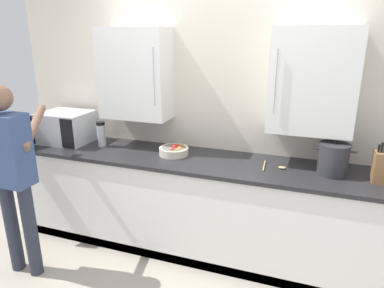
% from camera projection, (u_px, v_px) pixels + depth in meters
% --- Properties ---
extents(back_wall_tiled, '(4.26, 0.44, 2.50)m').
position_uv_depth(back_wall_tiled, '(221.00, 106.00, 3.20)').
color(back_wall_tiled, beige).
rests_on(back_wall_tiled, ground_plane).
extents(counter_unit, '(3.86, 0.67, 0.91)m').
position_uv_depth(counter_unit, '(209.00, 207.00, 3.18)').
color(counter_unit, white).
rests_on(counter_unit, ground_plane).
extents(microwave_oven, '(0.59, 0.75, 0.31)m').
position_uv_depth(microwave_oven, '(64.00, 127.00, 3.52)').
color(microwave_oven, '#B7BABF').
rests_on(microwave_oven, counter_unit).
extents(wooden_spoon, '(0.20, 0.23, 0.02)m').
position_uv_depth(wooden_spoon, '(273.00, 167.00, 2.87)').
color(wooden_spoon, tan).
rests_on(wooden_spoon, counter_unit).
extents(fruit_bowl, '(0.27, 0.27, 0.10)m').
position_uv_depth(fruit_bowl, '(174.00, 150.00, 3.17)').
color(fruit_bowl, beige).
rests_on(fruit_bowl, counter_unit).
extents(thermos_flask, '(0.08, 0.08, 0.25)m').
position_uv_depth(thermos_flask, '(101.00, 134.00, 3.39)').
color(thermos_flask, '#B7BABF').
rests_on(thermos_flask, counter_unit).
extents(knife_block, '(0.11, 0.15, 0.32)m').
position_uv_depth(knife_block, '(381.00, 167.00, 2.56)').
color(knife_block, brown).
rests_on(knife_block, counter_unit).
extents(stock_pot, '(0.33, 0.23, 0.28)m').
position_uv_depth(stock_pot, '(333.00, 159.00, 2.70)').
color(stock_pot, '#2D2D33').
rests_on(stock_pot, counter_unit).
extents(person_figure, '(0.44, 0.63, 1.62)m').
position_uv_depth(person_figure, '(11.00, 167.00, 2.74)').
color(person_figure, '#282D3D').
rests_on(person_figure, ground_plane).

